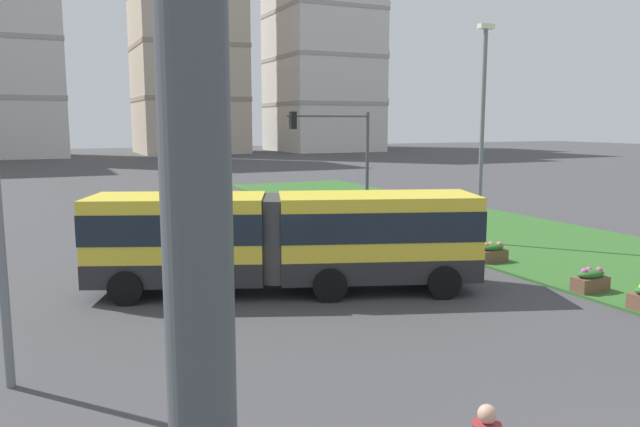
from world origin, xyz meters
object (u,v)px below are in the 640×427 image
(articulated_bus, at_px, (285,239))
(streetlight_median, at_px, (482,126))
(flower_planter_4, at_px, (492,252))
(apartment_tower_east, at_px, (330,56))
(flower_planter_3, at_px, (590,280))
(traffic_light_far_right, at_px, (341,148))
(apartment_tower_eastcentre, at_px, (322,38))

(articulated_bus, bearing_deg, streetlight_median, 18.28)
(flower_planter_4, xyz_separation_m, streetlight_median, (1.90, 3.11, 4.60))
(articulated_bus, bearing_deg, apartment_tower_east, 63.48)
(flower_planter_3, xyz_separation_m, traffic_light_far_right, (-1.86, 13.24, 3.54))
(flower_planter_3, height_order, streetlight_median, streetlight_median)
(traffic_light_far_right, height_order, apartment_tower_eastcentre, apartment_tower_eastcentre)
(streetlight_median, bearing_deg, flower_planter_4, -121.39)
(traffic_light_far_right, bearing_deg, flower_planter_4, -78.04)
(articulated_bus, distance_m, flower_planter_3, 9.41)
(flower_planter_4, relative_size, apartment_tower_east, 0.03)
(apartment_tower_eastcentre, distance_m, apartment_tower_east, 13.20)
(flower_planter_4, relative_size, traffic_light_far_right, 0.19)
(flower_planter_4, distance_m, streetlight_median, 5.87)
(flower_planter_4, height_order, streetlight_median, streetlight_median)
(streetlight_median, bearing_deg, apartment_tower_eastcentre, 69.08)
(apartment_tower_eastcentre, bearing_deg, apartment_tower_east, 58.03)
(flower_planter_3, height_order, apartment_tower_eastcentre, apartment_tower_eastcentre)
(articulated_bus, bearing_deg, apartment_tower_eastcentre, 64.20)
(flower_planter_3, relative_size, streetlight_median, 0.12)
(articulated_bus, bearing_deg, flower_planter_3, -26.84)
(flower_planter_3, relative_size, traffic_light_far_right, 0.19)
(streetlight_median, xyz_separation_m, apartment_tower_east, (39.42, 96.10, 13.80))
(flower_planter_3, xyz_separation_m, apartment_tower_east, (41.32, 103.68, 18.41))
(flower_planter_3, xyz_separation_m, streetlight_median, (1.90, 7.59, 4.60))
(flower_planter_3, distance_m, traffic_light_far_right, 13.83)
(articulated_bus, height_order, traffic_light_far_right, traffic_light_far_right)
(flower_planter_3, bearing_deg, flower_planter_4, 90.00)
(flower_planter_3, xyz_separation_m, apartment_tower_eastcentre, (34.40, 92.58, 20.19))
(apartment_tower_eastcentre, relative_size, apartment_tower_east, 1.09)
(articulated_bus, xyz_separation_m, streetlight_median, (10.22, 3.38, 3.38))
(streetlight_median, relative_size, apartment_tower_east, 0.24)
(streetlight_median, bearing_deg, articulated_bus, -161.72)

